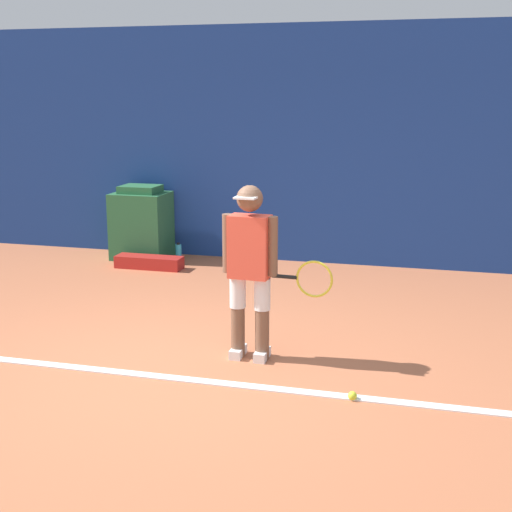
{
  "coord_description": "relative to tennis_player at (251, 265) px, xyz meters",
  "views": [
    {
      "loc": [
        2.01,
        -5.17,
        2.24
      ],
      "look_at": [
        0.46,
        0.63,
        0.86
      ],
      "focal_mm": 50.0,
      "sensor_mm": 36.0,
      "label": 1
    }
  ],
  "objects": [
    {
      "name": "ground_plane",
      "position": [
        -0.47,
        -0.43,
        -0.82
      ],
      "size": [
        24.0,
        24.0,
        0.0
      ],
      "primitive_type": "plane",
      "color": "#B76642"
    },
    {
      "name": "covered_chair",
      "position": [
        -2.46,
        3.29,
        -0.34
      ],
      "size": [
        0.73,
        0.6,
        1.01
      ],
      "color": "#28663D",
      "rests_on": "ground_plane"
    },
    {
      "name": "tennis_ball",
      "position": [
        0.96,
        -0.64,
        -0.79
      ],
      "size": [
        0.07,
        0.07,
        0.07
      ],
      "color": "#D1E533",
      "rests_on": "ground_plane"
    },
    {
      "name": "equipment_bag",
      "position": [
        -2.14,
        2.75,
        -0.74
      ],
      "size": [
        0.88,
        0.26,
        0.16
      ],
      "color": "#B2231E",
      "rests_on": "ground_plane"
    },
    {
      "name": "tennis_player",
      "position": [
        0.0,
        0.0,
        0.0
      ],
      "size": [
        0.95,
        0.29,
        1.5
      ],
      "rotation": [
        0.0,
        0.0,
        -0.06
      ],
      "color": "brown",
      "rests_on": "ground_plane"
    },
    {
      "name": "water_bottle",
      "position": [
        -1.91,
        3.24,
        -0.7
      ],
      "size": [
        0.08,
        0.08,
        0.25
      ],
      "color": "#33ADD6",
      "rests_on": "ground_plane"
    },
    {
      "name": "back_wall",
      "position": [
        -0.47,
        3.69,
        0.73
      ],
      "size": [
        24.0,
        0.1,
        3.1
      ],
      "color": "navy",
      "rests_on": "ground_plane"
    },
    {
      "name": "court_baseline",
      "position": [
        -0.47,
        -0.61,
        -0.82
      ],
      "size": [
        21.6,
        0.1,
        0.01
      ],
      "color": "white",
      "rests_on": "ground_plane"
    }
  ]
}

